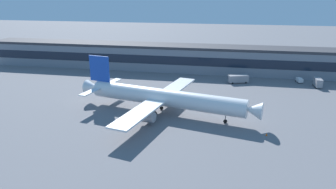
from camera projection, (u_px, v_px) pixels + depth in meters
The scene contains 7 objects.
ground_plane at pixel (145, 110), 100.15m from camera, with size 600.00×600.00×0.00m, color slate.
terminal_building at pixel (175, 58), 150.48m from camera, with size 192.54×14.41×12.45m.
airliner at pixel (163, 97), 96.20m from camera, with size 59.05×50.92×16.55m.
baggage_tug at pixel (299, 80), 130.75m from camera, with size 2.59×3.87×1.85m.
fuel_truck at pixel (238, 79), 129.96m from camera, with size 8.85×5.53×3.35m.
stair_truck at pixel (318, 82), 124.31m from camera, with size 2.48×6.01×3.55m.
traffic_cone_0 at pixel (267, 134), 82.18m from camera, with size 0.60×0.60×0.75m, color #F2590C.
Camera 1 is at (25.51, -90.23, 36.31)m, focal length 32.86 mm.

